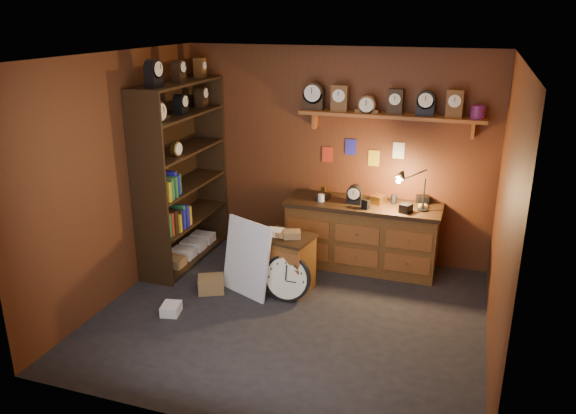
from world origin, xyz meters
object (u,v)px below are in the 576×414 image
at_px(workbench, 362,232).
at_px(big_round_clock, 287,278).
at_px(shelving_unit, 180,166).
at_px(low_cabinet, 287,260).

bearing_deg(workbench, big_round_clock, -118.22).
xyz_separation_m(shelving_unit, workbench, (2.25, 0.49, -0.78)).
distance_m(workbench, big_round_clock, 1.31).
height_order(shelving_unit, workbench, shelving_unit).
bearing_deg(shelving_unit, big_round_clock, -21.36).
bearing_deg(low_cabinet, big_round_clock, -59.67).
height_order(shelving_unit, big_round_clock, shelving_unit).
bearing_deg(shelving_unit, workbench, 12.40).
bearing_deg(low_cabinet, workbench, 62.39).
bearing_deg(low_cabinet, shelving_unit, 176.66).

